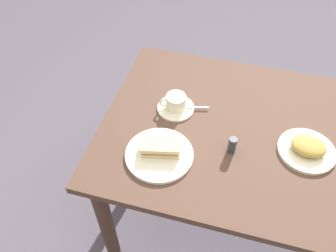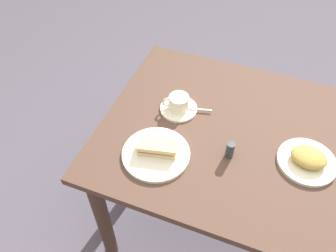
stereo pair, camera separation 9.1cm
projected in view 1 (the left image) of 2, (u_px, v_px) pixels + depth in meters
The scene contains 10 objects.
ground_plane at pixel (229, 218), 1.97m from camera, with size 6.00×6.00×0.00m, color #514B57.
dining_table at pixel (249, 149), 1.49m from camera, with size 1.25×0.89×0.75m.
sandwich_plate at pixel (159, 155), 1.32m from camera, with size 0.26×0.26×0.01m, color beige.
sandwich_front at pixel (161, 147), 1.31m from camera, with size 0.16×0.11×0.05m.
coffee_saucer at pixel (176, 108), 1.49m from camera, with size 0.16×0.16×0.01m, color beige.
coffee_cup at pixel (176, 102), 1.46m from camera, with size 0.11×0.09×0.06m.
spoon at pixel (194, 107), 1.49m from camera, with size 0.10×0.04×0.01m.
side_plate at pixel (306, 151), 1.33m from camera, with size 0.22×0.22×0.01m, color beige.
side_food_pile at pixel (309, 146), 1.31m from camera, with size 0.13×0.11×0.04m, color #AF8C3E.
salt_shaker at pixel (232, 145), 1.31m from camera, with size 0.03×0.03×0.07m, color #33383D.
Camera 1 is at (-0.09, -0.98, 1.82)m, focal length 36.67 mm.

